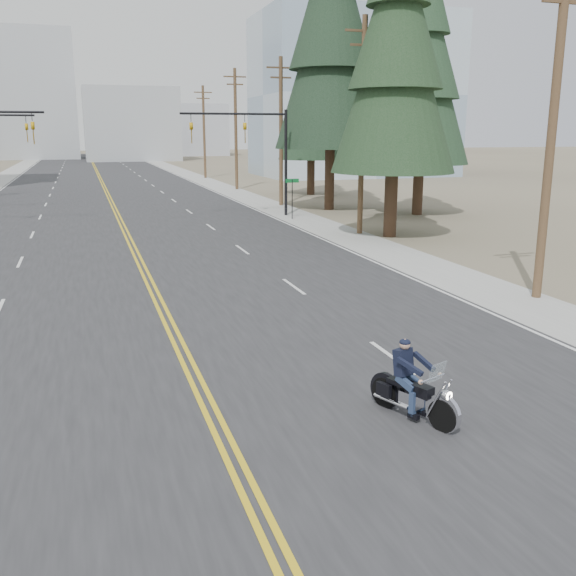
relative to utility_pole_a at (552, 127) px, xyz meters
The scene contains 20 objects.
ground_plane 15.91m from the utility_pole_a, 147.38° to the right, with size 400.00×400.00×0.00m, color #776D56.
road 63.51m from the utility_pole_a, 101.40° to the left, with size 20.00×200.00×0.01m, color #303033.
sidewalk_right 62.27m from the utility_pole_a, 90.92° to the left, with size 3.00×200.00×0.01m, color #A5A5A0.
traffic_mast_right 24.27m from the utility_pole_a, 98.35° to the left, with size 7.10×0.26×7.00m.
street_sign 22.41m from the utility_pole_a, 94.42° to the left, with size 0.90×0.06×2.62m.
utility_pole_a is the anchor object (origin of this frame).
utility_pole_b 15.00m from the utility_pole_a, 90.00° to the left, with size 2.20×0.30×11.50m.
utility_pole_c 30.00m from the utility_pole_a, 90.00° to the left, with size 2.20×0.30×11.00m.
utility_pole_d 45.00m from the utility_pole_a, 90.00° to the left, with size 2.20×0.30×11.50m.
utility_pole_e 62.00m from the utility_pole_a, 90.00° to the left, with size 2.20×0.30×11.00m.
glass_building 65.13m from the utility_pole_a, 72.54° to the left, with size 24.00×16.00×20.00m, color #9EB5CC.
haze_bldg_b 117.09m from the utility_pole_a, 92.20° to the left, with size 18.00×14.00×14.00m, color #ADB2B7.
haze_bldg_c 105.69m from the utility_pole_a, 74.91° to the left, with size 16.00×12.00×18.00m, color #B7BCC6.
haze_bldg_d 134.45m from the utility_pole_a, 100.51° to the left, with size 20.00×15.00×26.00m, color #ADB2B7.
haze_bldg_e 142.55m from the utility_pole_a, 84.97° to the left, with size 14.00×14.00×12.00m, color #B7BCC6.
motorcyclist 12.40m from the utility_pole_a, 140.05° to the right, with size 0.88×2.05×1.60m, color black, non-canonical shape.
conifer_near 14.32m from the utility_pole_a, 85.04° to the left, with size 6.54×6.54×17.31m.
conifer_mid 23.36m from the utility_pole_a, 71.42° to the left, with size 6.47×6.47×17.26m.
conifer_tall 27.33m from the utility_pole_a, 84.44° to the left, with size 7.94×7.94×22.04m.
conifer_far 38.21m from the utility_pole_a, 82.16° to the left, with size 5.92×5.92×15.86m.
Camera 1 is at (-2.17, -9.79, 5.56)m, focal length 40.00 mm.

